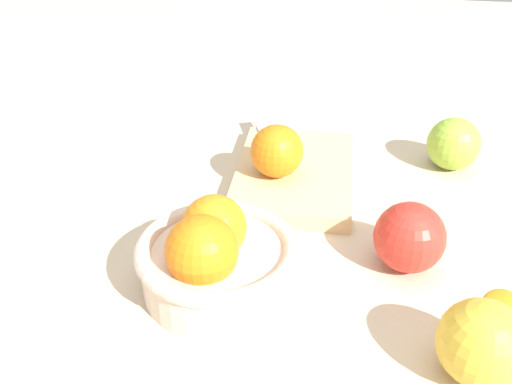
# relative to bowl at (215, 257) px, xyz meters

# --- Properties ---
(ground_plane) EXTENTS (2.40, 2.40, 0.00)m
(ground_plane) POSITION_rel_bowl_xyz_m (0.12, -0.16, -0.04)
(ground_plane) COLOR beige
(bowl) EXTENTS (0.17, 0.17, 0.10)m
(bowl) POSITION_rel_bowl_xyz_m (0.00, 0.00, 0.00)
(bowl) COLOR beige
(bowl) RESTS_ON ground_plane
(cutting_board) EXTENTS (0.24, 0.16, 0.02)m
(cutting_board) POSITION_rel_bowl_xyz_m (0.24, -0.06, -0.03)
(cutting_board) COLOR #DBB77F
(cutting_board) RESTS_ON ground_plane
(orange_on_board) EXTENTS (0.07, 0.07, 0.07)m
(orange_on_board) POSITION_rel_bowl_xyz_m (0.21, -0.04, 0.02)
(orange_on_board) COLOR orange
(orange_on_board) RESTS_ON cutting_board
(knife) EXTENTS (0.15, 0.07, 0.01)m
(knife) POSITION_rel_bowl_xyz_m (0.30, -0.02, -0.02)
(knife) COLOR silver
(knife) RESTS_ON cutting_board
(apple_front_left) EXTENTS (0.08, 0.08, 0.08)m
(apple_front_left) POSITION_rel_bowl_xyz_m (-0.08, -0.25, -0.00)
(apple_front_left) COLOR gold
(apple_front_left) RESTS_ON ground_plane
(apple_front_right) EXTENTS (0.07, 0.07, 0.07)m
(apple_front_right) POSITION_rel_bowl_xyz_m (0.31, -0.28, -0.00)
(apple_front_right) COLOR #8EB738
(apple_front_right) RESTS_ON ground_plane
(apple_front_left_2) EXTENTS (0.08, 0.08, 0.08)m
(apple_front_left_2) POSITION_rel_bowl_xyz_m (0.07, -0.20, -0.00)
(apple_front_left_2) COLOR red
(apple_front_left_2) RESTS_ON ground_plane
(citrus_peel) EXTENTS (0.06, 0.06, 0.01)m
(citrus_peel) POSITION_rel_bowl_xyz_m (0.02, -0.30, -0.04)
(citrus_peel) COLOR orange
(citrus_peel) RESTS_ON ground_plane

